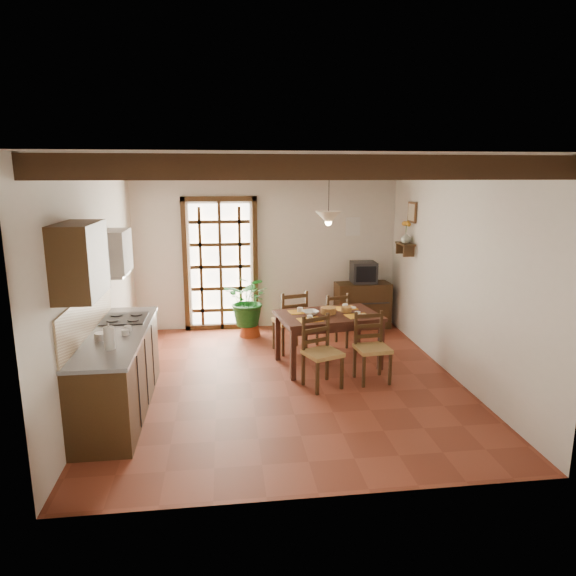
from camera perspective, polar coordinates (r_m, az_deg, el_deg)
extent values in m
plane|color=brown|center=(6.81, -0.42, -10.25)|extent=(5.00, 5.00, 0.00)
cube|color=silver|center=(8.85, -2.35, 4.49)|extent=(4.50, 0.02, 2.80)
cube|color=silver|center=(4.00, 3.79, -5.49)|extent=(4.50, 0.02, 2.80)
cube|color=silver|center=(6.53, -20.44, 0.83)|extent=(0.02, 5.00, 2.80)
cube|color=silver|center=(7.02, 18.12, 1.76)|extent=(0.02, 5.00, 2.80)
cube|color=white|center=(6.28, -0.46, 14.02)|extent=(4.50, 5.00, 0.02)
cube|color=black|center=(4.20, 2.99, 13.25)|extent=(4.50, 0.14, 0.20)
cube|color=black|center=(5.03, 1.27, 13.14)|extent=(4.50, 0.14, 0.20)
cube|color=black|center=(5.86, 0.03, 13.06)|extent=(4.50, 0.14, 0.20)
cube|color=black|center=(6.70, -0.89, 12.99)|extent=(4.50, 0.14, 0.20)
cube|color=black|center=(7.53, -1.61, 12.93)|extent=(4.50, 0.14, 0.20)
cube|color=black|center=(8.37, -2.19, 12.89)|extent=(4.50, 0.14, 0.20)
cube|color=white|center=(8.86, -7.49, 2.44)|extent=(1.01, 0.02, 2.11)
cube|color=#352211|center=(8.68, -7.71, 9.80)|extent=(1.26, 0.10, 0.08)
cube|color=#352211|center=(8.83, -11.32, 2.27)|extent=(0.08, 0.10, 2.28)
cube|color=#352211|center=(8.83, -3.66, 2.48)|extent=(0.08, 0.10, 2.28)
cube|color=#352211|center=(8.79, -7.49, 2.36)|extent=(1.01, 0.03, 2.02)
cube|color=#352211|center=(6.17, -18.26, -8.99)|extent=(0.60, 2.20, 0.88)
cube|color=slate|center=(6.02, -18.56, -4.91)|extent=(0.64, 2.25, 0.04)
cube|color=tan|center=(6.02, -21.37, -2.84)|extent=(0.02, 2.20, 0.50)
cube|color=#352211|center=(5.17, -22.12, 2.86)|extent=(0.35, 0.80, 0.70)
cube|color=white|center=(6.38, -19.03, 3.87)|extent=(0.38, 0.60, 0.50)
cube|color=silver|center=(6.43, -18.86, 1.49)|extent=(0.32, 0.55, 0.04)
cube|color=black|center=(6.53, -17.66, -3.27)|extent=(0.50, 0.55, 0.02)
cylinder|color=white|center=(5.46, -19.24, -5.31)|extent=(0.11, 0.11, 0.24)
cylinder|color=silver|center=(5.79, -20.04, -5.17)|extent=(0.14, 0.14, 0.10)
cube|color=#3A1B13|center=(7.14, 4.49, -3.08)|extent=(1.49, 1.09, 0.05)
cube|color=#3A1B13|center=(7.16, 4.48, -3.65)|extent=(1.35, 0.98, 0.10)
cube|color=#3A1B13|center=(7.82, 7.75, -4.61)|extent=(0.08, 0.08, 0.69)
cube|color=#3A1B13|center=(7.41, -1.17, -5.47)|extent=(0.08, 0.08, 0.69)
cube|color=#3A1B13|center=(7.16, 10.26, -6.31)|extent=(0.08, 0.08, 0.69)
cube|color=#3A1B13|center=(6.71, 0.57, -7.40)|extent=(0.08, 0.08, 0.69)
cube|color=#A78247|center=(6.47, 3.87, -7.26)|extent=(0.54, 0.52, 0.05)
cube|color=#352211|center=(6.53, 3.09, -4.93)|extent=(0.40, 0.19, 0.46)
cube|color=#352211|center=(6.55, 3.84, -9.11)|extent=(0.51, 0.50, 0.45)
cube|color=#A78247|center=(6.73, 9.38, -6.67)|extent=(0.45, 0.43, 0.05)
cube|color=#352211|center=(6.81, 8.93, -4.43)|extent=(0.41, 0.08, 0.45)
cube|color=#352211|center=(6.81, 9.32, -8.43)|extent=(0.43, 0.41, 0.44)
cube|color=#A78247|center=(7.75, 0.20, -3.68)|extent=(0.54, 0.53, 0.05)
cube|color=#352211|center=(7.53, 0.75, -2.26)|extent=(0.43, 0.16, 0.48)
cube|color=#352211|center=(7.82, 0.20, -5.34)|extent=(0.52, 0.50, 0.47)
cube|color=#A78247|center=(7.98, 4.93, -3.55)|extent=(0.50, 0.49, 0.05)
cube|color=#352211|center=(7.78, 5.55, -2.28)|extent=(0.40, 0.15, 0.44)
cube|color=#352211|center=(8.04, 4.90, -5.03)|extent=(0.47, 0.46, 0.43)
cube|color=orange|center=(6.87, 2.05, -3.57)|extent=(0.31, 0.23, 0.01)
cube|color=orange|center=(7.01, 7.60, -3.35)|extent=(0.31, 0.23, 0.01)
cube|color=orange|center=(7.28, 1.51, -2.64)|extent=(0.31, 0.23, 0.01)
cube|color=orange|center=(7.41, 6.76, -2.45)|extent=(0.31, 0.23, 0.01)
cylinder|color=olive|center=(7.13, 4.50, -2.63)|extent=(0.22, 0.22, 0.09)
imported|color=white|center=(7.09, 2.51, -2.74)|extent=(0.27, 0.27, 0.05)
cube|color=#352211|center=(9.07, 8.27, -1.90)|extent=(0.95, 0.46, 0.80)
cube|color=black|center=(8.94, 8.39, 1.75)|extent=(0.43, 0.39, 0.36)
cube|color=black|center=(8.76, 8.71, 1.52)|extent=(0.34, 0.03, 0.27)
cube|color=white|center=(9.04, 7.23, 6.81)|extent=(0.25, 0.03, 0.32)
cone|color=maroon|center=(8.59, -4.26, -4.61)|extent=(0.36, 0.36, 0.22)
imported|color=#144C19|center=(8.47, -4.31, -1.63)|extent=(2.52, 2.38, 2.22)
cube|color=#352211|center=(8.42, 12.91, 4.80)|extent=(0.20, 0.42, 0.03)
cube|color=#352211|center=(8.27, 13.28, 4.02)|extent=(0.18, 0.03, 0.18)
cube|color=#352211|center=(8.59, 12.50, 4.36)|extent=(0.18, 0.03, 0.18)
imported|color=#B2BFB2|center=(8.40, 12.95, 5.47)|extent=(0.15, 0.15, 0.15)
sphere|color=orange|center=(8.38, 13.02, 6.90)|extent=(0.14, 0.14, 0.14)
cylinder|color=#144C19|center=(8.40, 12.97, 5.88)|extent=(0.01, 0.01, 0.28)
cube|color=brown|center=(8.40, 13.63, 8.18)|extent=(0.03, 0.32, 0.32)
cube|color=#C3B292|center=(8.39, 13.53, 8.18)|extent=(0.01, 0.26, 0.26)
cylinder|color=black|center=(6.98, 4.57, 10.96)|extent=(0.01, 0.01, 0.70)
cone|color=beige|center=(7.00, 4.52, 7.93)|extent=(0.36, 0.36, 0.14)
sphere|color=#FFD88C|center=(7.01, 4.51, 7.28)|extent=(0.09, 0.09, 0.09)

